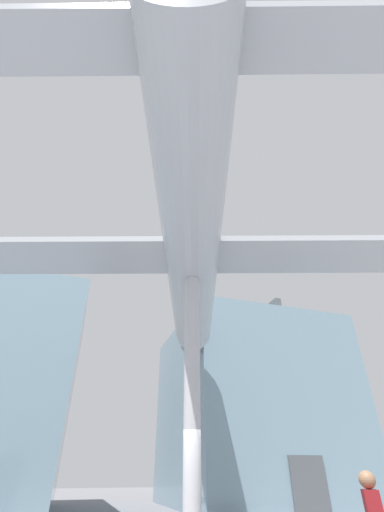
% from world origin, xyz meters
% --- Properties ---
extents(glass_pavilion_right, '(9.76, 10.26, 10.45)m').
position_xyz_m(glass_pavilion_right, '(7.87, 12.53, 4.94)').
color(glass_pavilion_right, '#7593A3').
rests_on(glass_pavilion_right, ground_plane).
extents(support_pylon_central, '(0.41, 0.41, 6.49)m').
position_xyz_m(support_pylon_central, '(0.00, 0.00, 3.25)').
color(support_pylon_central, '#B7B7BC').
rests_on(support_pylon_central, ground_plane).
extents(suspended_airplane, '(20.77, 15.70, 2.74)m').
position_xyz_m(suspended_airplane, '(0.06, 0.20, 7.33)').
color(suspended_airplane, '#B2B7BC').
rests_on(suspended_airplane, support_pylon_central).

